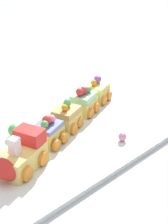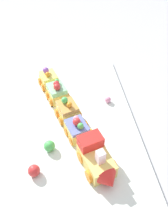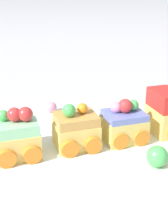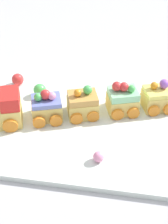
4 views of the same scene
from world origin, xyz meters
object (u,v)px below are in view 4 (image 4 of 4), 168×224
cake_car_caramel (83,105)px  gumball_red (18,79)px  gumball_pink (99,157)px  gumball_green (40,90)px  cake_car_blueberry (46,108)px  cake_car_mint (122,100)px  cake_car_lemon (158,98)px

cake_car_caramel → gumball_red: bearing=-45.9°
cake_car_caramel → gumball_pink: cake_car_caramel is taller
cake_car_caramel → gumball_green: cake_car_caramel is taller
cake_car_blueberry → cake_car_mint: bearing=179.9°
gumball_pink → gumball_green: size_ratio=0.69×
cake_car_caramel → gumball_pink: size_ratio=3.96×
cake_car_mint → gumball_red: (0.26, -0.07, -0.01)m
cake_car_caramel → gumball_red: 0.20m
gumball_green → gumball_pink: bearing=130.7°
cake_car_caramel → cake_car_mint: size_ratio=1.00×
cake_car_blueberry → cake_car_lemon: (-0.23, -0.08, -0.00)m
cake_car_blueberry → gumball_green: 0.09m
gumball_green → cake_car_lemon: bearing=179.3°
cake_car_blueberry → gumball_green: cake_car_blueberry is taller
cake_car_blueberry → gumball_red: size_ratio=2.78×
cake_car_mint → cake_car_lemon: size_ratio=1.00×
cake_car_mint → gumball_green: 0.19m
cake_car_blueberry → cake_car_caramel: bearing=179.9°
cake_car_blueberry → cake_car_caramel: size_ratio=1.00×
cake_car_mint → gumball_pink: cake_car_mint is taller
cake_car_mint → gumball_pink: size_ratio=3.96×
cake_car_lemon → cake_car_mint: bearing=0.2°
cake_car_blueberry → cake_car_caramel: cake_car_caramel is taller
gumball_pink → cake_car_mint: bearing=-101.5°
cake_car_mint → gumball_pink: bearing=60.4°
gumball_pink → gumball_red: size_ratio=0.70×
cake_car_caramel → cake_car_lemon: 0.17m
cake_car_caramel → gumball_red: size_ratio=2.78×
cake_car_lemon → cake_car_blueberry: bearing=0.0°
gumball_pink → gumball_red: gumball_red is taller
cake_car_mint → cake_car_blueberry: bearing=-0.1°
cake_car_mint → gumball_red: size_ratio=2.78×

